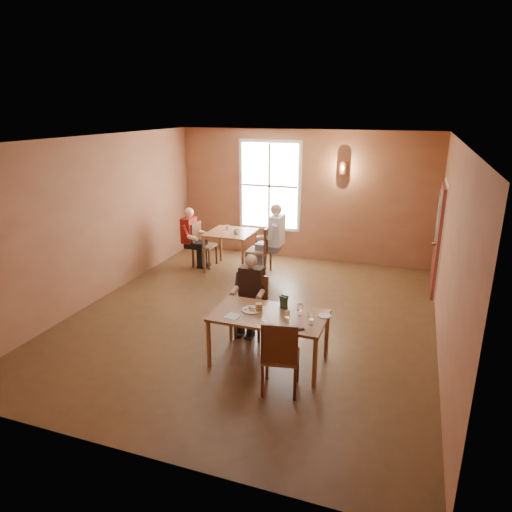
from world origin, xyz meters
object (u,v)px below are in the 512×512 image
(chair_diner_main, at_px, (251,308))
(chair_empty, at_px, (281,354))
(main_table, at_px, (269,338))
(diner_white, at_px, (260,240))
(diner_maroon, at_px, (203,238))
(chair_diner_white, at_px, (259,249))
(chair_diner_maroon, at_px, (205,245))
(second_table, at_px, (231,251))
(diner_main, at_px, (250,301))

(chair_diner_main, xyz_separation_m, chair_empty, (0.85, -1.25, 0.02))
(main_table, bearing_deg, diner_white, 110.72)
(diner_maroon, bearing_deg, chair_diner_main, 37.65)
(chair_diner_main, distance_m, diner_white, 2.94)
(chair_diner_white, distance_m, diner_white, 0.22)
(chair_diner_maroon, bearing_deg, chair_empty, 36.35)
(chair_empty, relative_size, diner_white, 0.68)
(second_table, relative_size, chair_diner_white, 0.94)
(chair_diner_white, bearing_deg, diner_main, -163.54)
(chair_diner_main, height_order, chair_diner_maroon, chair_diner_maroon)
(chair_empty, distance_m, chair_diner_white, 4.40)
(main_table, xyz_separation_m, chair_diner_maroon, (-2.64, 3.46, 0.13))
(diner_main, bearing_deg, second_table, -62.34)
(chair_diner_main, xyz_separation_m, chair_diner_white, (-0.84, 2.81, 0.04))
(chair_diner_white, distance_m, diner_maroon, 1.34)
(chair_empty, relative_size, chair_diner_maroon, 1.01)
(second_table, xyz_separation_m, chair_diner_maroon, (-0.65, 0.00, 0.07))
(chair_empty, height_order, second_table, chair_empty)
(main_table, distance_m, chair_diner_maroon, 4.36)
(chair_diner_main, height_order, diner_main, diner_main)
(diner_main, height_order, chair_empty, diner_main)
(chair_diner_white, distance_m, chair_diner_maroon, 1.30)
(chair_diner_white, bearing_deg, main_table, -158.85)
(second_table, distance_m, diner_white, 0.75)
(chair_empty, bearing_deg, diner_white, 102.30)
(chair_diner_main, height_order, second_table, chair_diner_main)
(chair_diner_maroon, relative_size, diner_maroon, 0.76)
(chair_empty, height_order, diner_white, diner_white)
(chair_diner_main, relative_size, chair_diner_maroon, 0.96)
(chair_diner_maroon, bearing_deg, diner_white, 90.00)
(second_table, bearing_deg, diner_maroon, 180.00)
(main_table, bearing_deg, chair_diner_maroon, 127.32)
(chair_empty, bearing_deg, chair_diner_white, 102.66)
(main_table, bearing_deg, diner_maroon, 127.63)
(diner_main, height_order, chair_diner_maroon, diner_main)
(diner_main, height_order, diner_maroon, diner_maroon)
(diner_white, bearing_deg, diner_main, -164.10)
(main_table, bearing_deg, chair_diner_main, 127.57)
(diner_white, relative_size, chair_diner_maroon, 1.48)
(diner_main, bearing_deg, chair_empty, 124.85)
(chair_diner_main, relative_size, chair_empty, 0.95)
(diner_main, xyz_separation_m, second_table, (-1.49, 2.84, -0.18))
(chair_diner_main, height_order, diner_maroon, diner_maroon)
(diner_main, relative_size, diner_white, 0.83)
(diner_white, height_order, diner_maroon, diner_white)
(main_table, distance_m, chair_empty, 0.71)
(diner_maroon, bearing_deg, chair_empty, 36.62)
(diner_main, distance_m, diner_maroon, 3.58)
(chair_diner_maroon, height_order, diner_maroon, diner_maroon)
(second_table, bearing_deg, diner_main, -62.34)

